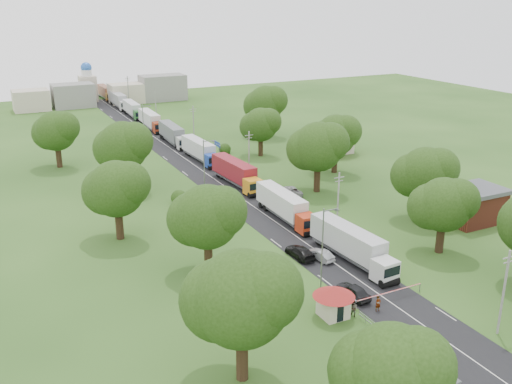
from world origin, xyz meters
TOP-DOWN VIEW (x-y plane):
  - ground at (0.00, 0.00)m, footprint 260.00×260.00m
  - road at (0.00, 20.00)m, footprint 8.00×200.00m
  - boom_barrier at (-1.36, -25.00)m, footprint 9.22×0.35m
  - guard_booth at (-7.20, -25.00)m, footprint 4.40×4.40m
  - guard_rail at (-5.00, -35.00)m, footprint 0.10×17.00m
  - info_sign at (5.20, 35.00)m, footprint 0.12×3.10m
  - pole_0 at (5.50, -35.00)m, footprint 1.60×0.24m
  - pole_1 at (5.50, -7.00)m, footprint 1.60×0.24m
  - pole_2 at (5.50, 21.00)m, footprint 1.60×0.24m
  - pole_3 at (5.50, 49.00)m, footprint 1.60×0.24m
  - pole_4 at (5.50, 77.00)m, footprint 1.60×0.24m
  - pole_5 at (5.50, 105.00)m, footprint 1.60×0.24m
  - lamp_0 at (-5.35, -20.00)m, footprint 2.03×0.22m
  - lamp_1 at (-5.35, 15.00)m, footprint 2.03×0.22m
  - lamp_2 at (-5.35, 50.00)m, footprint 2.03×0.22m
  - tree_2 at (13.99, -17.86)m, footprint 8.00×8.00m
  - tree_3 at (19.99, -7.84)m, footprint 8.80×8.80m
  - tree_4 at (12.99, 10.17)m, footprint 9.60×9.60m
  - tree_5 at (21.99, 18.16)m, footprint 8.80×8.80m
  - tree_6 at (14.99, 35.14)m, footprint 8.00×8.00m
  - tree_7 at (23.99, 50.17)m, footprint 9.60×9.60m
  - tree_8 at (-14.01, -41.86)m, footprint 8.00×8.00m
  - tree_9 at (-20.01, -29.83)m, footprint 9.60×9.60m
  - tree_10 at (-15.01, -9.84)m, footprint 8.80×8.80m
  - tree_11 at (-22.01, 5.16)m, footprint 8.80×8.80m
  - tree_12 at (-16.01, 25.17)m, footprint 9.60×9.60m
  - tree_13 at (-24.01, 45.16)m, footprint 8.80×8.80m
  - house_brick at (26.00, -12.00)m, footprint 8.60×6.60m
  - house_cream at (30.00, 30.00)m, footprint 10.08×10.08m
  - distant_town at (0.68, 110.00)m, footprint 52.00×8.00m
  - church at (-4.00, 118.00)m, footprint 5.00×5.00m
  - truck_0 at (2.23, -15.02)m, footprint 3.36×15.25m
  - truck_1 at (1.73, 1.24)m, footprint 2.65×14.69m
  - truck_2 at (2.21, 19.37)m, footprint 3.39×15.24m
  - truck_3 at (2.32, 37.12)m, footprint 3.00×14.60m
  - truck_4 at (1.99, 53.09)m, footprint 3.03×15.05m
  - truck_5 at (2.01, 70.44)m, footprint 2.84×14.90m
  - truck_6 at (2.06, 87.82)m, footprint 2.67×14.13m
  - truck_7 at (1.98, 103.30)m, footprint 2.61×15.15m
  - truck_8 at (1.90, 120.64)m, footprint 3.01×14.77m
  - car_lane_front at (-3.00, -22.72)m, footprint 2.16×4.68m
  - car_lane_mid at (-1.00, -13.00)m, footprint 1.94×4.19m
  - car_lane_rear at (-3.00, -11.26)m, footprint 2.20×5.11m
  - car_verge_near at (8.00, 10.29)m, footprint 2.96×5.58m
  - car_verge_far at (5.50, 33.25)m, footprint 1.97×4.20m
  - pedestrian_near at (-2.41, -26.29)m, footprint 0.66×0.46m
  - pedestrian_booth at (-5.35, -26.00)m, footprint 0.93×1.06m

SIDE VIEW (x-z plane):
  - ground at x=0.00m, z-range 0.00..0.00m
  - road at x=0.00m, z-range -0.02..0.02m
  - guard_rail at x=-5.00m, z-range -0.85..0.85m
  - car_lane_mid at x=-1.00m, z-range 0.00..1.33m
  - car_verge_far at x=5.50m, z-range 0.00..1.39m
  - car_lane_rear at x=-3.00m, z-range 0.00..1.47m
  - car_verge_near at x=8.00m, z-range 0.00..1.49m
  - car_lane_front at x=-3.00m, z-range 0.00..1.55m
  - pedestrian_near at x=-2.41m, z-range 0.00..1.75m
  - boom_barrier at x=-1.36m, z-range 0.30..1.48m
  - pedestrian_booth at x=-5.35m, z-range 0.00..1.82m
  - truck_6 at x=2.06m, z-range 0.12..4.03m
  - truck_3 at x=2.32m, z-range 0.12..4.16m
  - truck_1 at x=1.73m, z-range 0.12..4.19m
  - guard_booth at x=-7.20m, z-range 0.44..3.89m
  - truck_8 at x=1.90m, z-range 0.12..4.21m
  - truck_5 at x=2.01m, z-range 0.13..4.25m
  - truck_4 at x=1.99m, z-range 0.13..4.29m
  - truck_7 at x=1.98m, z-range 0.13..4.33m
  - truck_2 at x=2.21m, z-range 0.13..4.34m
  - truck_0 at x=2.23m, z-range 0.13..4.34m
  - house_brick at x=26.00m, z-range 0.05..5.25m
  - info_sign at x=5.20m, z-range 0.95..5.05m
  - distant_town at x=0.68m, z-range -0.51..7.49m
  - house_cream at x=30.00m, z-range 0.74..6.54m
  - pole_0 at x=5.50m, z-range 0.18..9.18m
  - pole_1 at x=5.50m, z-range 0.18..9.18m
  - pole_2 at x=5.50m, z-range 0.18..9.18m
  - pole_3 at x=5.50m, z-range 0.18..9.18m
  - pole_4 at x=5.50m, z-range 0.18..9.18m
  - pole_5 at x=5.50m, z-range 0.18..9.18m
  - church at x=-4.00m, z-range -0.76..11.54m
  - lamp_0 at x=-5.35m, z-range 0.55..10.55m
  - lamp_1 at x=-5.35m, z-range 0.55..10.55m
  - lamp_2 at x=-5.35m, z-range 0.55..10.55m
  - tree_2 at x=13.99m, z-range 1.55..11.65m
  - tree_6 at x=14.99m, z-range 1.55..11.65m
  - tree_8 at x=-14.01m, z-range 1.55..11.65m
  - tree_3 at x=19.99m, z-range 1.69..12.76m
  - tree_5 at x=21.99m, z-range 1.69..12.76m
  - tree_10 at x=-15.01m, z-range 1.69..12.76m
  - tree_11 at x=-22.01m, z-range 1.69..12.76m
  - tree_13 at x=-24.01m, z-range 1.69..12.76m
  - tree_4 at x=12.99m, z-range 1.83..13.88m
  - tree_7 at x=23.99m, z-range 1.83..13.88m
  - tree_9 at x=-20.01m, z-range 1.83..13.88m
  - tree_12 at x=-16.01m, z-range 1.83..13.88m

